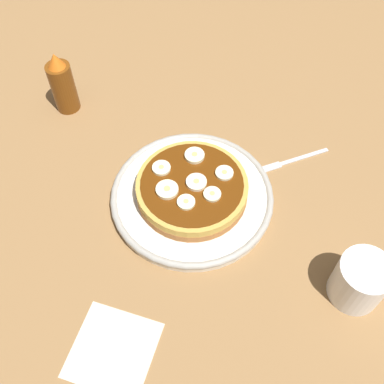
# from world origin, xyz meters

# --- Properties ---
(ground_plane) EXTENTS (1.40, 1.40, 0.03)m
(ground_plane) POSITION_xyz_m (0.00, 0.00, -0.01)
(ground_plane) COLOR olive
(plate) EXTENTS (0.27, 0.27, 0.02)m
(plate) POSITION_xyz_m (0.00, 0.00, 0.01)
(plate) COLOR silver
(plate) RESTS_ON ground_plane
(pancake_stack) EXTENTS (0.18, 0.18, 0.03)m
(pancake_stack) POSITION_xyz_m (-0.00, 0.00, 0.03)
(pancake_stack) COLOR #A66634
(pancake_stack) RESTS_ON plate
(banana_slice_0) EXTENTS (0.03, 0.03, 0.01)m
(banana_slice_0) POSITION_xyz_m (0.01, -0.00, 0.05)
(banana_slice_0) COLOR #F7E7C4
(banana_slice_0) RESTS_ON pancake_stack
(banana_slice_1) EXTENTS (0.03, 0.03, 0.01)m
(banana_slice_1) POSITION_xyz_m (-0.05, 0.02, 0.05)
(banana_slice_1) COLOR #F0ECBB
(banana_slice_1) RESTS_ON pancake_stack
(banana_slice_2) EXTENTS (0.04, 0.04, 0.01)m
(banana_slice_2) POSITION_xyz_m (-0.04, -0.02, 0.05)
(banana_slice_2) COLOR beige
(banana_slice_2) RESTS_ON pancake_stack
(banana_slice_3) EXTENTS (0.03, 0.03, 0.01)m
(banana_slice_3) POSITION_xyz_m (-0.01, -0.04, 0.05)
(banana_slice_3) COLOR #F2EFBA
(banana_slice_3) RESTS_ON pancake_stack
(banana_slice_4) EXTENTS (0.03, 0.03, 0.01)m
(banana_slice_4) POSITION_xyz_m (0.03, -0.02, 0.05)
(banana_slice_4) COLOR beige
(banana_slice_4) RESTS_ON pancake_stack
(banana_slice_5) EXTENTS (0.03, 0.03, 0.01)m
(banana_slice_5) POSITION_xyz_m (0.05, 0.02, 0.05)
(banana_slice_5) COLOR beige
(banana_slice_5) RESTS_ON pancake_stack
(banana_slice_6) EXTENTS (0.03, 0.03, 0.01)m
(banana_slice_6) POSITION_xyz_m (-0.00, 0.05, 0.05)
(banana_slice_6) COLOR #F1EAB8
(banana_slice_6) RESTS_ON pancake_stack
(coffee_mug) EXTENTS (0.10, 0.07, 0.08)m
(coffee_mug) POSITION_xyz_m (0.25, -0.14, 0.04)
(coffee_mug) COLOR white
(coffee_mug) RESTS_ON ground_plane
(napkin) EXTENTS (0.13, 0.13, 0.00)m
(napkin) POSITION_xyz_m (-0.09, -0.25, 0.00)
(napkin) COLOR beige
(napkin) RESTS_ON ground_plane
(fork) EXTENTS (0.12, 0.06, 0.01)m
(fork) POSITION_xyz_m (0.17, 0.10, 0.00)
(fork) COLOR silver
(fork) RESTS_ON ground_plane
(syrup_bottle) EXTENTS (0.04, 0.04, 0.13)m
(syrup_bottle) POSITION_xyz_m (-0.25, 0.20, 0.06)
(syrup_bottle) COLOR brown
(syrup_bottle) RESTS_ON ground_plane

